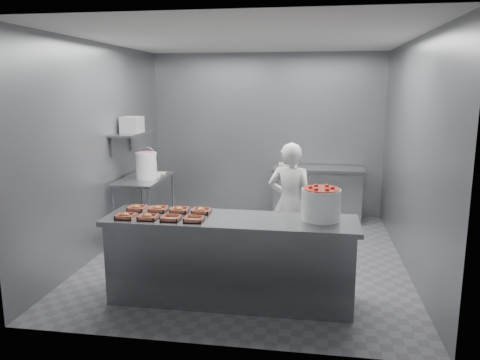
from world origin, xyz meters
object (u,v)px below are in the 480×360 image
(tray_0, at_px, (126,216))
(tray_2, at_px, (171,218))
(tray_5, at_px, (158,209))
(worker, at_px, (290,203))
(glaze_bucket, at_px, (146,165))
(strawberry_tub, at_px, (321,203))
(prep_table, at_px, (145,198))
(appliance, at_px, (132,125))
(tray_6, at_px, (180,210))
(tray_4, at_px, (137,208))
(tray_1, at_px, (148,217))
(service_counter, at_px, (231,259))
(back_counter, at_px, (317,194))
(tray_7, at_px, (201,211))
(tray_3, at_px, (194,219))

(tray_0, distance_m, tray_2, 0.48)
(tray_5, bearing_deg, worker, 37.44)
(glaze_bucket, bearing_deg, strawberry_tub, -35.71)
(prep_table, relative_size, tray_0, 6.40)
(appliance, bearing_deg, strawberry_tub, -33.47)
(tray_6, bearing_deg, prep_table, 120.74)
(prep_table, relative_size, tray_5, 6.40)
(prep_table, height_order, tray_5, tray_5)
(tray_2, xyz_separation_m, strawberry_tub, (1.49, 0.25, 0.15))
(tray_2, bearing_deg, glaze_bucket, 116.11)
(tray_4, bearing_deg, tray_1, -53.13)
(service_counter, distance_m, back_counter, 3.37)
(tray_0, distance_m, tray_4, 0.32)
(tray_5, bearing_deg, prep_table, 114.73)
(worker, relative_size, strawberry_tub, 3.94)
(prep_table, height_order, tray_4, tray_4)
(strawberry_tub, distance_m, glaze_bucket, 3.07)
(back_counter, height_order, tray_1, tray_1)
(tray_7, bearing_deg, strawberry_tub, -3.12)
(tray_0, height_order, tray_1, same)
(prep_table, distance_m, appliance, 1.10)
(strawberry_tub, bearing_deg, prep_table, 144.03)
(strawberry_tub, height_order, glaze_bucket, glaze_bucket)
(tray_3, bearing_deg, back_counter, 69.98)
(tray_1, height_order, tray_6, same)
(tray_7, xyz_separation_m, worker, (0.89, 1.05, -0.15))
(service_counter, height_order, tray_5, tray_5)
(service_counter, distance_m, appliance, 2.96)
(service_counter, relative_size, tray_5, 13.88)
(back_counter, bearing_deg, prep_table, -152.99)
(tray_4, distance_m, worker, 1.93)
(tray_2, height_order, worker, worker)
(tray_5, xyz_separation_m, tray_6, (0.24, 0.00, 0.00))
(tray_6, bearing_deg, tray_3, -52.78)
(tray_7, bearing_deg, prep_table, 126.08)
(tray_1, distance_m, tray_5, 0.32)
(tray_2, bearing_deg, worker, 50.51)
(back_counter, xyz_separation_m, strawberry_tub, (0.01, -3.16, 0.62))
(tray_5, bearing_deg, strawberry_tub, -2.26)
(tray_4, relative_size, glaze_bucket, 0.40)
(worker, bearing_deg, tray_6, 49.55)
(prep_table, bearing_deg, tray_7, -53.92)
(prep_table, bearing_deg, service_counter, -49.76)
(tray_3, bearing_deg, strawberry_tub, 11.35)
(tray_0, xyz_separation_m, tray_4, (0.00, 0.32, 0.00))
(back_counter, bearing_deg, service_counter, -105.48)
(tray_2, bearing_deg, tray_3, 0.00)
(tray_4, bearing_deg, strawberry_tub, -1.99)
(tray_6, distance_m, worker, 1.55)
(tray_1, bearing_deg, strawberry_tub, 8.24)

